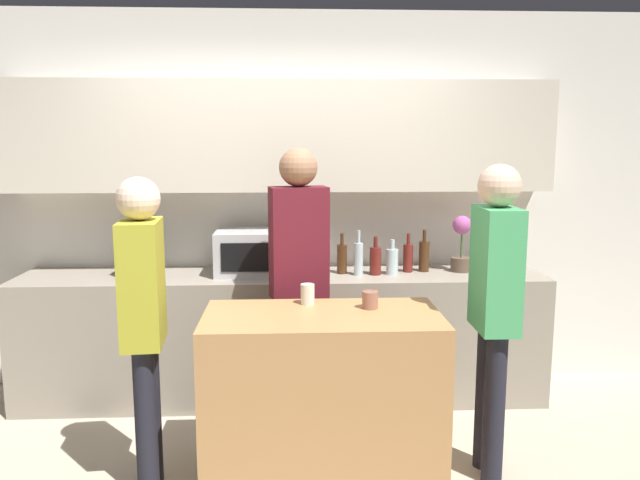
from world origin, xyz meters
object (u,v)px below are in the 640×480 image
(bottle_3, at_px, (392,261))
(person_center, at_px, (495,295))
(potted_plant, at_px, (461,244))
(bottle_1, at_px, (358,258))
(person_left, at_px, (143,309))
(person_right, at_px, (299,264))
(bottle_0, at_px, (342,258))
(bottle_2, at_px, (375,260))
(bottle_4, at_px, (408,257))
(microwave, at_px, (254,252))
(toaster, at_px, (138,262))
(bottle_5, at_px, (424,256))
(cup_1, at_px, (308,294))
(cup_0, at_px, (370,300))

(bottle_3, relative_size, person_center, 0.15)
(potted_plant, xyz_separation_m, bottle_1, (-0.73, -0.09, -0.08))
(potted_plant, height_order, person_left, person_left)
(bottle_1, bearing_deg, person_right, -132.62)
(bottle_0, distance_m, bottle_2, 0.23)
(bottle_1, bearing_deg, bottle_4, 14.33)
(bottle_1, height_order, bottle_4, bottle_1)
(microwave, xyz_separation_m, bottle_0, (0.61, -0.03, -0.04))
(bottle_2, bearing_deg, bottle_0, 167.16)
(toaster, relative_size, person_left, 0.16)
(bottle_1, height_order, bottle_5, bottle_1)
(bottle_1, xyz_separation_m, bottle_3, (0.23, 0.01, -0.03))
(microwave, xyz_separation_m, bottle_1, (0.72, -0.09, -0.03))
(bottle_0, bearing_deg, bottle_1, -29.74)
(cup_1, distance_m, person_right, 0.39)
(potted_plant, height_order, bottle_4, potted_plant)
(toaster, distance_m, bottle_3, 1.75)
(microwave, bearing_deg, bottle_5, 0.70)
(bottle_4, bearing_deg, cup_0, -111.25)
(cup_1, relative_size, person_left, 0.07)
(microwave, xyz_separation_m, toaster, (-0.79, 0.00, -0.06))
(bottle_2, height_order, person_left, person_left)
(bottle_4, relative_size, person_left, 0.17)
(cup_1, bearing_deg, person_left, -161.19)
(person_left, height_order, person_right, person_right)
(person_center, xyz_separation_m, person_right, (-1.01, 0.60, 0.05))
(potted_plant, relative_size, bottle_0, 1.41)
(bottle_3, distance_m, cup_1, 1.03)
(bottle_5, distance_m, cup_0, 1.16)
(person_left, bearing_deg, cup_1, 103.85)
(bottle_0, bearing_deg, toaster, 178.83)
(bottle_1, bearing_deg, potted_plant, 7.02)
(toaster, height_order, bottle_0, bottle_0)
(potted_plant, xyz_separation_m, person_left, (-1.94, -1.20, -0.12))
(potted_plant, bearing_deg, cup_1, -140.41)
(bottle_5, height_order, cup_0, bottle_5)
(bottle_2, relative_size, cup_1, 2.36)
(bottle_3, distance_m, person_center, 1.12)
(bottle_0, bearing_deg, bottle_2, -12.84)
(bottle_5, distance_m, person_center, 1.16)
(potted_plant, distance_m, bottle_0, 0.85)
(microwave, distance_m, person_center, 1.74)
(person_left, height_order, person_center, person_center)
(bottle_2, height_order, person_center, person_center)
(bottle_3, height_order, person_center, person_center)
(toaster, xyz_separation_m, person_center, (2.11, -1.14, 0.03))
(potted_plant, xyz_separation_m, person_center, (-0.14, -1.14, -0.08))
(cup_0, bearing_deg, microwave, 123.54)
(potted_plant, height_order, cup_0, potted_plant)
(microwave, bearing_deg, bottle_2, -5.37)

